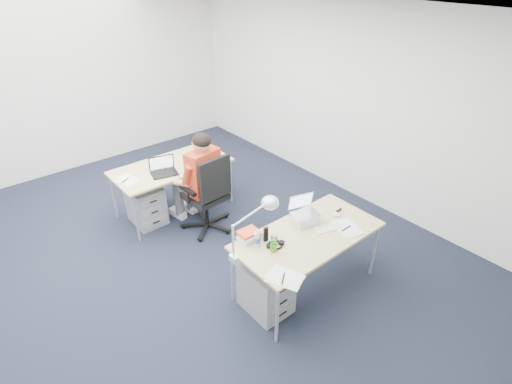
% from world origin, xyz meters
% --- Properties ---
extents(floor, '(7.00, 7.00, 0.00)m').
position_xyz_m(floor, '(0.00, 0.00, 0.00)').
color(floor, black).
rests_on(floor, ground).
extents(room, '(6.02, 7.02, 2.80)m').
position_xyz_m(room, '(0.00, 0.00, 1.71)').
color(room, silver).
rests_on(room, ground).
extents(desk_near, '(1.60, 0.80, 0.73)m').
position_xyz_m(desk_near, '(0.94, -1.16, 0.68)').
color(desk_near, tan).
rests_on(desk_near, ground).
extents(desk_far, '(1.60, 0.80, 0.73)m').
position_xyz_m(desk_far, '(0.62, 1.16, 0.68)').
color(desk_far, tan).
rests_on(desk_far, ground).
extents(office_chair, '(0.75, 0.75, 1.12)m').
position_xyz_m(office_chair, '(0.73, 0.46, 0.32)').
color(office_chair, black).
rests_on(office_chair, ground).
extents(seated_person, '(0.49, 0.81, 1.38)m').
position_xyz_m(seated_person, '(0.71, 0.65, 0.68)').
color(seated_person, red).
rests_on(seated_person, ground).
extents(drawer_pedestal_near, '(0.40, 0.50, 0.55)m').
position_xyz_m(drawer_pedestal_near, '(0.39, -1.12, 0.28)').
color(drawer_pedestal_near, '#9FA1A4').
rests_on(drawer_pedestal_near, ground).
extents(drawer_pedestal_far, '(0.40, 0.50, 0.55)m').
position_xyz_m(drawer_pedestal_far, '(0.17, 1.15, 0.28)').
color(drawer_pedestal_far, '#9FA1A4').
rests_on(drawer_pedestal_far, ground).
extents(silver_laptop, '(0.35, 0.30, 0.31)m').
position_xyz_m(silver_laptop, '(1.05, -1.00, 0.88)').
color(silver_laptop, silver).
rests_on(silver_laptop, desk_near).
extents(wireless_keyboard, '(0.32, 0.21, 0.01)m').
position_xyz_m(wireless_keyboard, '(1.17, -1.22, 0.74)').
color(wireless_keyboard, white).
rests_on(wireless_keyboard, desk_near).
extents(computer_mouse, '(0.06, 0.10, 0.03)m').
position_xyz_m(computer_mouse, '(1.43, -1.12, 0.75)').
color(computer_mouse, white).
rests_on(computer_mouse, desk_near).
extents(headphones, '(0.23, 0.20, 0.03)m').
position_xyz_m(headphones, '(0.54, -1.08, 0.75)').
color(headphones, black).
rests_on(headphones, desk_near).
extents(can_koozie, '(0.07, 0.07, 0.11)m').
position_xyz_m(can_koozie, '(0.56, -1.04, 0.78)').
color(can_koozie, '#12143B').
rests_on(can_koozie, desk_near).
extents(water_bottle, '(0.08, 0.08, 0.20)m').
position_xyz_m(water_bottle, '(0.40, -0.97, 0.83)').
color(water_bottle, silver).
rests_on(water_bottle, desk_near).
extents(bear_figurine, '(0.09, 0.07, 0.16)m').
position_xyz_m(bear_figurine, '(0.47, -1.13, 0.81)').
color(bear_figurine, '#26761F').
rests_on(bear_figurine, desk_near).
extents(book_stack, '(0.26, 0.22, 0.10)m').
position_xyz_m(book_stack, '(0.41, -0.83, 0.78)').
color(book_stack, silver).
rests_on(book_stack, desk_near).
extents(cordless_phone, '(0.05, 0.03, 0.17)m').
position_xyz_m(cordless_phone, '(0.52, -0.96, 0.81)').
color(cordless_phone, black).
rests_on(cordless_phone, desk_near).
extents(papers_left, '(0.32, 0.38, 0.01)m').
position_xyz_m(papers_left, '(0.29, -1.49, 0.74)').
color(papers_left, '#F0F78F').
rests_on(papers_left, desk_near).
extents(papers_right, '(0.30, 0.36, 0.01)m').
position_xyz_m(papers_right, '(1.33, -1.36, 0.74)').
color(papers_right, '#F0F78F').
rests_on(papers_right, desk_near).
extents(sunglasses, '(0.11, 0.06, 0.02)m').
position_xyz_m(sunglasses, '(1.51, -1.08, 0.74)').
color(sunglasses, black).
rests_on(sunglasses, desk_near).
extents(desk_lamp, '(0.54, 0.36, 0.57)m').
position_xyz_m(desk_lamp, '(0.25, -1.01, 1.02)').
color(desk_lamp, silver).
rests_on(desk_lamp, desk_near).
extents(dark_laptop, '(0.41, 0.40, 0.24)m').
position_xyz_m(dark_laptop, '(0.42, 0.99, 0.85)').
color(dark_laptop, black).
rests_on(dark_laptop, desk_far).
extents(far_cup, '(0.09, 0.09, 0.10)m').
position_xyz_m(far_cup, '(1.27, 1.31, 0.78)').
color(far_cup, white).
rests_on(far_cup, desk_far).
extents(far_papers, '(0.28, 0.36, 0.01)m').
position_xyz_m(far_papers, '(-0.04, 1.13, 0.73)').
color(far_papers, white).
rests_on(far_papers, desk_far).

